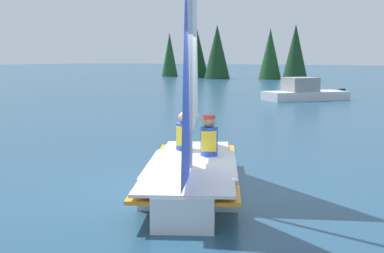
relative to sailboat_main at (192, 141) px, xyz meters
name	(u,v)px	position (x,y,z in m)	size (l,w,h in m)	color
ground_plane	(192,190)	(-0.03, 0.05, -0.81)	(260.00, 260.00, 0.00)	navy
sailboat_main	(192,141)	(0.00, 0.00, 0.00)	(3.55, 4.42, 5.61)	silver
sailor_helm	(209,146)	(0.12, -0.67, -0.18)	(0.41, 0.43, 1.16)	black
sailor_crew	(184,141)	(0.84, -0.90, -0.19)	(0.41, 0.43, 1.16)	black
motorboat_distant	(304,92)	(6.17, -18.20, -0.42)	(3.84, 4.41, 1.15)	silver
treeline_shore	(232,53)	(23.26, -38.93, 1.73)	(17.84, 4.51, 5.34)	#193D1E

